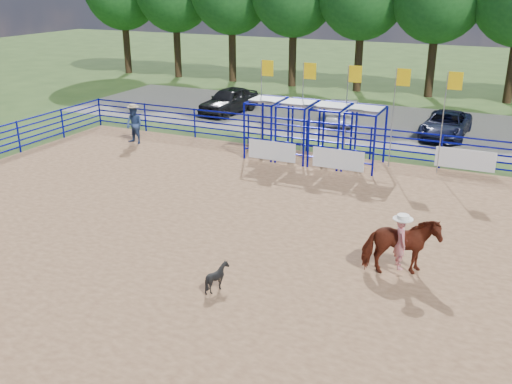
% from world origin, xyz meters
% --- Properties ---
extents(ground, '(120.00, 120.00, 0.00)m').
position_xyz_m(ground, '(0.00, 0.00, 0.00)').
color(ground, '#3B5823').
rests_on(ground, ground).
extents(arena_dirt, '(30.00, 20.00, 0.02)m').
position_xyz_m(arena_dirt, '(0.00, 0.00, 0.01)').
color(arena_dirt, '#9B704D').
rests_on(arena_dirt, ground).
extents(gravel_strip, '(40.00, 10.00, 0.01)m').
position_xyz_m(gravel_strip, '(0.00, 17.00, 0.01)').
color(gravel_strip, slate).
rests_on(gravel_strip, ground).
extents(horse_and_rider, '(2.17, 1.61, 2.47)m').
position_xyz_m(horse_and_rider, '(3.33, -0.06, 0.94)').
color(horse_and_rider, '#5D2112').
rests_on(horse_and_rider, arena_dirt).
extents(calf, '(0.88, 0.85, 0.74)m').
position_xyz_m(calf, '(-0.74, -2.87, 0.39)').
color(calf, black).
rests_on(calf, arena_dirt).
extents(spectator_cowboy, '(1.00, 0.83, 1.90)m').
position_xyz_m(spectator_cowboy, '(-11.08, 7.80, 0.97)').
color(spectator_cowboy, navy).
rests_on(spectator_cowboy, arena_dirt).
extents(car_a, '(2.39, 4.68, 1.53)m').
position_xyz_m(car_a, '(-10.02, 15.73, 0.77)').
color(car_a, black).
rests_on(car_a, gravel_strip).
extents(car_b, '(2.03, 4.22, 1.33)m').
position_xyz_m(car_b, '(-3.05, 16.20, 0.68)').
color(car_b, '#9C9EA4').
rests_on(car_b, gravel_strip).
extents(car_c, '(2.28, 4.62, 1.26)m').
position_xyz_m(car_c, '(2.49, 15.49, 0.64)').
color(car_c, black).
rests_on(car_c, gravel_strip).
extents(perimeter_fence, '(30.10, 20.10, 1.50)m').
position_xyz_m(perimeter_fence, '(0.00, 0.00, 0.75)').
color(perimeter_fence, '#06098D').
rests_on(perimeter_fence, ground).
extents(chute_assembly, '(19.32, 2.41, 4.20)m').
position_xyz_m(chute_assembly, '(-1.90, 8.84, 1.26)').
color(chute_assembly, '#06098D').
rests_on(chute_assembly, ground).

